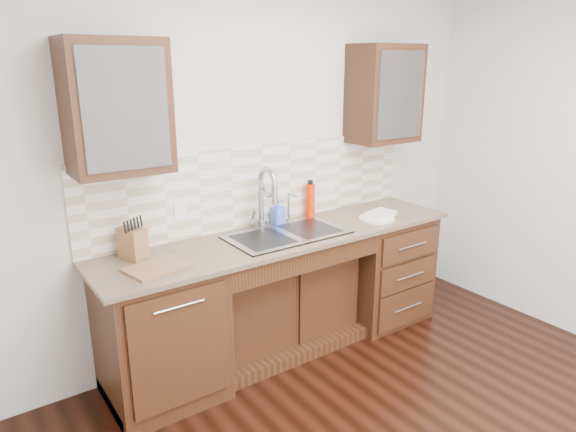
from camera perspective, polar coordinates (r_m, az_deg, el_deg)
wall_back at (r=3.78m, az=-3.49°, el=5.80°), size 4.00×0.10×2.70m
base_cabinet_left at (r=3.40m, az=-13.99°, el=-12.45°), size 0.70×0.62×0.88m
base_cabinet_center at (r=3.89m, az=-1.11°, el=-9.46°), size 1.20×0.44×0.70m
base_cabinet_right at (r=4.35m, az=10.05°, el=-5.50°), size 0.70×0.62×0.88m
countertop at (r=3.60m, az=-0.23°, el=-2.27°), size 2.70×0.65×0.03m
backsplash at (r=3.76m, az=-2.97°, el=3.49°), size 2.70×0.02×0.59m
sink at (r=3.61m, az=-0.09°, el=-3.38°), size 0.84×0.46×0.19m
faucet at (r=3.67m, az=-3.05°, el=1.60°), size 0.04×0.04×0.40m
filter_tap at (r=3.83m, az=0.06°, el=1.05°), size 0.02×0.02×0.24m
upper_cabinet_left at (r=3.09m, az=-18.55°, el=11.39°), size 0.55×0.34×0.75m
upper_cabinet_right at (r=4.20m, az=10.66°, el=13.18°), size 0.55×0.34×0.75m
outlet_left at (r=3.48m, az=-11.92°, el=0.60°), size 0.08×0.01×0.12m
outlet_right at (r=4.14m, az=4.79°, el=3.49°), size 0.08×0.01×0.12m
soap_bottle at (r=3.80m, az=-1.10°, el=0.47°), size 0.09×0.09×0.19m
water_bottle at (r=3.96m, az=2.48°, el=1.73°), size 0.09×0.09×0.26m
plate at (r=3.98m, az=9.81°, el=-0.28°), size 0.29×0.29×0.02m
dish_towel at (r=4.03m, az=10.28°, el=0.27°), size 0.24×0.19×0.03m
knife_block at (r=3.27m, az=-16.87°, el=-2.92°), size 0.16×0.20×0.19m
cutting_board at (r=3.10m, az=-14.31°, el=-5.55°), size 0.39×0.31×0.02m
cup_left_a at (r=3.08m, az=-19.39°, el=10.43°), size 0.18×0.18×0.11m
cup_left_b at (r=3.13m, az=-16.12°, el=10.64°), size 0.10×0.10×0.09m
cup_right_a at (r=4.17m, az=10.15°, el=12.48°), size 0.13×0.13×0.10m
cup_right_b at (r=4.25m, az=11.23°, el=12.48°), size 0.13×0.13×0.09m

